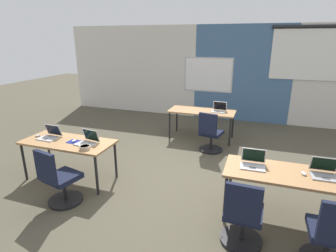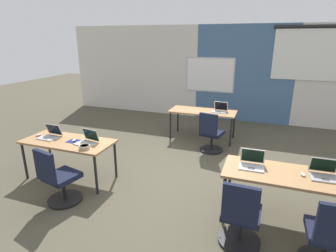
{
  "view_description": "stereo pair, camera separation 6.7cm",
  "coord_description": "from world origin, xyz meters",
  "px_view_note": "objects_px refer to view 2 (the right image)",
  "views": [
    {
      "loc": [
        1.31,
        -4.14,
        2.41
      ],
      "look_at": [
        -0.28,
        0.45,
        0.83
      ],
      "focal_mm": 28.84,
      "sensor_mm": 36.0,
      "label": 1
    },
    {
      "loc": [
        1.38,
        -4.11,
        2.41
      ],
      "look_at": [
        -0.28,
        0.45,
        0.83
      ],
      "focal_mm": 28.84,
      "sensor_mm": 36.0,
      "label": 2
    }
  ],
  "objects_px": {
    "desk_near_left": "(68,144)",
    "chair_near_left_inner": "(59,181)",
    "mouse_near_right_end": "(303,174)",
    "laptop_near_left_inner": "(87,141)",
    "desk_near_right": "(285,177)",
    "laptop_near_left_end": "(50,135)",
    "chair_near_right_end": "(329,241)",
    "laptop_near_right_end": "(324,173)",
    "laptop_near_right_inner": "(252,163)",
    "laptop_far_right": "(220,110)",
    "desk_far_center": "(203,113)",
    "mouse_near_left_end": "(38,135)",
    "chair_near_right_inner": "(240,219)",
    "chair_far_right": "(211,136)",
    "snack_bowl": "(85,147)",
    "mouse_near_left_inner": "(74,140)"
  },
  "relations": [
    {
      "from": "laptop_far_right",
      "to": "laptop_near_left_end",
      "type": "relative_size",
      "value": 1.02
    },
    {
      "from": "desk_near_left",
      "to": "laptop_near_right_inner",
      "type": "distance_m",
      "value": 3.07
    },
    {
      "from": "chair_near_right_end",
      "to": "laptop_far_right",
      "type": "height_order",
      "value": "laptop_far_right"
    },
    {
      "from": "desk_far_center",
      "to": "laptop_far_right",
      "type": "bearing_deg",
      "value": 3.71
    },
    {
      "from": "chair_far_right",
      "to": "desk_near_left",
      "type": "bearing_deg",
      "value": 54.93
    },
    {
      "from": "laptop_near_right_end",
      "to": "laptop_near_right_inner",
      "type": "xyz_separation_m",
      "value": [
        -0.88,
        -0.01,
        0.0
      ]
    },
    {
      "from": "laptop_near_right_inner",
      "to": "laptop_near_left_inner",
      "type": "bearing_deg",
      "value": 179.41
    },
    {
      "from": "laptop_near_left_end",
      "to": "laptop_near_left_inner",
      "type": "distance_m",
      "value": 0.79
    },
    {
      "from": "laptop_near_left_end",
      "to": "mouse_near_left_inner",
      "type": "bearing_deg",
      "value": 1.18
    },
    {
      "from": "mouse_near_left_inner",
      "to": "chair_near_right_inner",
      "type": "bearing_deg",
      "value": -13.72
    },
    {
      "from": "chair_near_left_inner",
      "to": "desk_far_center",
      "type": "bearing_deg",
      "value": -98.88
    },
    {
      "from": "laptop_near_left_end",
      "to": "laptop_near_left_inner",
      "type": "height_order",
      "value": "laptop_near_left_inner"
    },
    {
      "from": "laptop_near_right_end",
      "to": "laptop_near_left_end",
      "type": "height_order",
      "value": "laptop_near_right_end"
    },
    {
      "from": "laptop_near_right_inner",
      "to": "laptop_near_left_end",
      "type": "xyz_separation_m",
      "value": [
        -3.46,
        -0.03,
        -0.0
      ]
    },
    {
      "from": "mouse_near_right_end",
      "to": "laptop_near_left_inner",
      "type": "relative_size",
      "value": 0.3
    },
    {
      "from": "laptop_far_right",
      "to": "laptop_near_left_inner",
      "type": "xyz_separation_m",
      "value": [
        -1.76,
        -2.82,
        -0.0
      ]
    },
    {
      "from": "chair_far_right",
      "to": "mouse_near_right_end",
      "type": "bearing_deg",
      "value": 139.45
    },
    {
      "from": "chair_near_right_inner",
      "to": "mouse_near_left_inner",
      "type": "height_order",
      "value": "chair_near_right_inner"
    },
    {
      "from": "desk_near_left",
      "to": "chair_near_left_inner",
      "type": "distance_m",
      "value": 0.84
    },
    {
      "from": "laptop_far_right",
      "to": "chair_near_right_inner",
      "type": "height_order",
      "value": "laptop_far_right"
    },
    {
      "from": "laptop_far_right",
      "to": "chair_near_right_inner",
      "type": "distance_m",
      "value": 3.65
    },
    {
      "from": "mouse_near_right_end",
      "to": "mouse_near_left_inner",
      "type": "bearing_deg",
      "value": -179.92
    },
    {
      "from": "laptop_far_right",
      "to": "mouse_near_left_inner",
      "type": "distance_m",
      "value": 3.48
    },
    {
      "from": "laptop_near_right_inner",
      "to": "chair_near_left_inner",
      "type": "height_order",
      "value": "laptop_near_right_inner"
    },
    {
      "from": "laptop_near_right_end",
      "to": "laptop_near_left_inner",
      "type": "xyz_separation_m",
      "value": [
        -3.55,
        -0.05,
        0.0
      ]
    },
    {
      "from": "chair_near_right_end",
      "to": "laptop_near_left_end",
      "type": "xyz_separation_m",
      "value": [
        -4.33,
        0.77,
        0.39
      ]
    },
    {
      "from": "desk_far_center",
      "to": "laptop_near_left_end",
      "type": "distance_m",
      "value": 3.51
    },
    {
      "from": "desk_far_center",
      "to": "chair_near_left_inner",
      "type": "relative_size",
      "value": 1.74
    },
    {
      "from": "laptop_near_left_end",
      "to": "chair_near_right_end",
      "type": "bearing_deg",
      "value": -7.48
    },
    {
      "from": "desk_near_right",
      "to": "laptop_near_left_end",
      "type": "xyz_separation_m",
      "value": [
        -3.9,
        0.02,
        0.11
      ]
    },
    {
      "from": "mouse_near_left_end",
      "to": "snack_bowl",
      "type": "xyz_separation_m",
      "value": [
        1.16,
        -0.22,
        0.02
      ]
    },
    {
      "from": "desk_near_right",
      "to": "mouse_near_left_inner",
      "type": "distance_m",
      "value": 3.38
    },
    {
      "from": "chair_near_right_end",
      "to": "chair_near_right_inner",
      "type": "relative_size",
      "value": 1.0
    },
    {
      "from": "desk_far_center",
      "to": "chair_near_left_inner",
      "type": "height_order",
      "value": "chair_near_left_inner"
    },
    {
      "from": "laptop_far_right",
      "to": "snack_bowl",
      "type": "xyz_separation_m",
      "value": [
        -1.66,
        -3.03,
        -0.01
      ]
    },
    {
      "from": "mouse_near_left_end",
      "to": "chair_near_right_inner",
      "type": "bearing_deg",
      "value": -10.9
    },
    {
      "from": "mouse_near_left_inner",
      "to": "snack_bowl",
      "type": "relative_size",
      "value": 0.6
    },
    {
      "from": "laptop_near_left_end",
      "to": "chair_near_left_inner",
      "type": "xyz_separation_m",
      "value": [
        0.76,
        -0.73,
        -0.39
      ]
    },
    {
      "from": "laptop_near_right_end",
      "to": "laptop_near_left_end",
      "type": "relative_size",
      "value": 0.99
    },
    {
      "from": "desk_far_center",
      "to": "mouse_near_left_inner",
      "type": "xyz_separation_m",
      "value": [
        -1.63,
        -2.79,
        0.08
      ]
    },
    {
      "from": "mouse_near_left_inner",
      "to": "snack_bowl",
      "type": "distance_m",
      "value": 0.43
    },
    {
      "from": "laptop_far_right",
      "to": "chair_far_right",
      "type": "distance_m",
      "value": 0.89
    },
    {
      "from": "desk_far_center",
      "to": "mouse_near_left_inner",
      "type": "distance_m",
      "value": 3.23
    },
    {
      "from": "chair_near_right_inner",
      "to": "chair_near_left_inner",
      "type": "bearing_deg",
      "value": 2.42
    },
    {
      "from": "desk_near_left",
      "to": "snack_bowl",
      "type": "bearing_deg",
      "value": -22.3
    },
    {
      "from": "mouse_near_right_end",
      "to": "chair_near_right_end",
      "type": "xyz_separation_m",
      "value": [
        0.23,
        -0.76,
        -0.36
      ]
    },
    {
      "from": "chair_near_left_inner",
      "to": "mouse_near_left_end",
      "type": "bearing_deg",
      "value": -22.2
    },
    {
      "from": "laptop_near_right_end",
      "to": "mouse_near_left_inner",
      "type": "distance_m",
      "value": 3.82
    },
    {
      "from": "laptop_near_right_end",
      "to": "chair_near_right_inner",
      "type": "xyz_separation_m",
      "value": [
        -0.93,
        -0.76,
        -0.39
      ]
    },
    {
      "from": "desk_near_left",
      "to": "chair_near_right_inner",
      "type": "bearing_deg",
      "value": -13.04
    }
  ]
}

